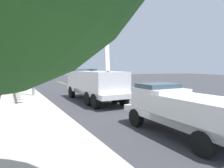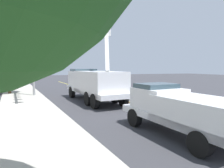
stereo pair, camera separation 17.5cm
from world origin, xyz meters
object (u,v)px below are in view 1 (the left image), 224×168
(service_pickup_truck, at_px, (181,108))
(traffic_cone_mid_rear, at_px, (127,98))
(passing_minivan, at_px, (101,81))
(traffic_signal_mast, at_px, (35,35))
(utility_bucket_truck, at_px, (94,82))
(traffic_cone_trailing, at_px, (94,91))
(traffic_cone_mid_front, at_px, (183,113))

(service_pickup_truck, distance_m, traffic_cone_mid_rear, 7.78)
(passing_minivan, height_order, traffic_signal_mast, traffic_signal_mast)
(utility_bucket_truck, xyz_separation_m, service_pickup_truck, (-9.38, -1.24, -0.49))
(traffic_cone_trailing, xyz_separation_m, traffic_signal_mast, (-2.13, 5.69, 5.25))
(service_pickup_truck, bearing_deg, traffic_cone_mid_rear, -7.66)
(utility_bucket_truck, height_order, traffic_cone_mid_rear, utility_bucket_truck)
(utility_bucket_truck, bearing_deg, passing_minivan, -20.48)
(service_pickup_truck, xyz_separation_m, traffic_cone_mid_rear, (7.68, -1.03, -0.72))
(utility_bucket_truck, relative_size, passing_minivan, 1.69)
(traffic_cone_mid_front, bearing_deg, utility_bucket_truck, 22.81)
(traffic_cone_mid_rear, xyz_separation_m, traffic_signal_mast, (3.93, 6.83, 5.21))
(traffic_signal_mast, bearing_deg, traffic_cone_mid_front, -141.39)
(traffic_cone_trailing, bearing_deg, utility_bucket_truck, 165.45)
(utility_bucket_truck, height_order, service_pickup_truck, utility_bucket_truck)
(traffic_cone_mid_rear, bearing_deg, traffic_cone_mid_front, -171.75)
(service_pickup_truck, relative_size, passing_minivan, 1.16)
(traffic_cone_mid_front, bearing_deg, traffic_signal_mast, 38.61)
(utility_bucket_truck, distance_m, traffic_cone_trailing, 4.67)
(service_pickup_truck, height_order, traffic_cone_trailing, service_pickup_truck)
(service_pickup_truck, xyz_separation_m, traffic_cone_mid_front, (2.03, -1.85, -0.78))
(traffic_cone_mid_rear, bearing_deg, traffic_cone_trailing, 10.67)
(traffic_cone_trailing, bearing_deg, service_pickup_truck, -179.54)
(traffic_signal_mast, bearing_deg, traffic_cone_trailing, -69.47)
(passing_minivan, distance_m, traffic_cone_mid_rear, 11.16)
(traffic_cone_mid_rear, height_order, traffic_signal_mast, traffic_signal_mast)
(passing_minivan, relative_size, traffic_cone_mid_front, 7.21)
(traffic_cone_mid_front, bearing_deg, service_pickup_truck, 137.65)
(traffic_cone_mid_rear, bearing_deg, utility_bucket_truck, 53.12)
(passing_minivan, height_order, traffic_cone_trailing, passing_minivan)
(utility_bucket_truck, xyz_separation_m, passing_minivan, (9.37, -3.50, -0.64))
(traffic_cone_mid_rear, xyz_separation_m, traffic_cone_trailing, (6.07, 1.14, -0.04))
(utility_bucket_truck, height_order, passing_minivan, utility_bucket_truck)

